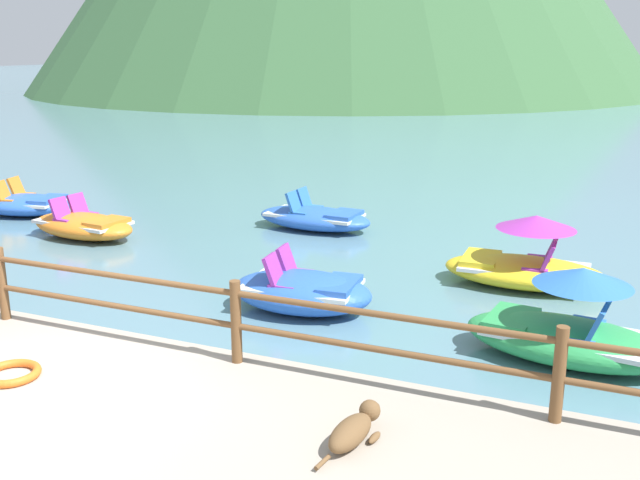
{
  "coord_description": "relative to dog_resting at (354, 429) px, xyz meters",
  "views": [
    {
      "loc": [
        5.44,
        -4.95,
        3.83
      ],
      "look_at": [
        1.25,
        5.0,
        0.9
      ],
      "focal_mm": 40.64,
      "sensor_mm": 36.0,
      "label": 1
    }
  ],
  "objects": [
    {
      "name": "pedal_boat_5",
      "position": [
        -10.71,
        7.02,
        -0.27
      ],
      "size": [
        2.49,
        1.7,
        0.82
      ],
      "color": "blue",
      "rests_on": "ground"
    },
    {
      "name": "dog_resting",
      "position": [
        0.0,
        0.0,
        0.0
      ],
      "size": [
        0.41,
        1.07,
        0.26
      ],
      "color": "brown",
      "rests_on": "promenade_dock"
    },
    {
      "name": "pedal_boat_1",
      "position": [
        -3.96,
        8.37,
        -0.27
      ],
      "size": [
        2.61,
        1.35,
        0.82
      ],
      "color": "blue",
      "rests_on": "ground"
    },
    {
      "name": "ground_plane",
      "position": [
        -3.48,
        39.52,
        -0.52
      ],
      "size": [
        200.0,
        200.0,
        0.0
      ],
      "primitive_type": "plane",
      "color": "slate"
    },
    {
      "name": "life_ring",
      "position": [
        -3.81,
        -0.2,
        -0.08
      ],
      "size": [
        0.61,
        0.61,
        0.09
      ],
      "primitive_type": "torus",
      "color": "orange",
      "rests_on": "promenade_dock"
    },
    {
      "name": "pedal_boat_6",
      "position": [
        -2.2,
        3.79,
        -0.22
      ],
      "size": [
        2.21,
        1.45,
        0.9
      ],
      "color": "blue",
      "rests_on": "ground"
    },
    {
      "name": "pedal_boat_3",
      "position": [
        1.55,
        3.47,
        -0.13
      ],
      "size": [
        2.65,
        1.54,
        1.23
      ],
      "color": "green",
      "rests_on": "ground"
    },
    {
      "name": "dock_railing",
      "position": [
        -3.48,
        1.07,
        0.45
      ],
      "size": [
        23.92,
        0.12,
        0.95
      ],
      "color": "brown",
      "rests_on": "promenade_dock"
    },
    {
      "name": "pedal_boat_0",
      "position": [
        0.67,
        6.25,
        -0.14
      ],
      "size": [
        2.61,
        1.38,
        1.19
      ],
      "color": "yellow",
      "rests_on": "ground"
    },
    {
      "name": "pedal_boat_2",
      "position": [
        -8.04,
        5.89,
        -0.26
      ],
      "size": [
        2.55,
        1.42,
        0.84
      ],
      "color": "orange",
      "rests_on": "ground"
    }
  ]
}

